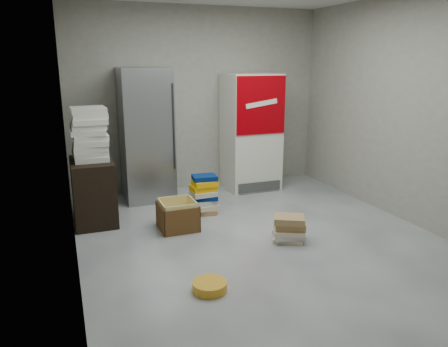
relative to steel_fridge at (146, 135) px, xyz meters
name	(u,v)px	position (x,y,z in m)	size (l,w,h in m)	color
ground	(266,243)	(0.90, -2.13, -0.95)	(5.00, 5.00, 0.00)	#B7B7B3
room_shell	(270,80)	(0.90, -2.13, 0.85)	(4.04, 5.04, 2.82)	#A09B90
steel_fridge	(146,135)	(0.00, 0.00, 0.00)	(0.70, 0.72, 1.90)	#ACB0B4
coke_cooler	(251,132)	(1.65, -0.01, -0.05)	(0.80, 0.73, 1.80)	silver
wood_shelf	(93,191)	(-0.83, -0.73, -0.55)	(0.50, 0.80, 0.80)	black
supply_box_stack	(90,134)	(-0.82, -0.73, 0.17)	(0.44, 0.44, 0.65)	white
phonebook_stack_main	(204,195)	(0.56, -0.94, -0.69)	(0.37, 0.31, 0.52)	#9C794B
phonebook_stack_side	(289,229)	(1.17, -2.16, -0.80)	(0.44, 0.42, 0.30)	beige
cardboard_box	(178,217)	(0.09, -1.35, -0.80)	(0.45, 0.45, 0.36)	yellow
bucket_lid	(210,286)	(-0.02, -2.89, -0.91)	(0.31, 0.31, 0.08)	gold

